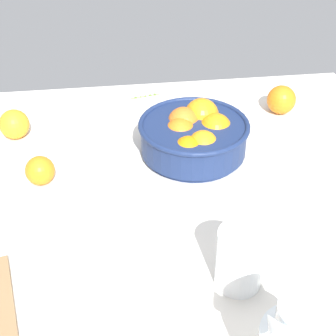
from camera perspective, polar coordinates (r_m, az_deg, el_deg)
name	(u,v)px	position (r cm, az deg, el deg)	size (l,w,h in cm)	color
ground_plane	(160,204)	(106.93, -0.94, -4.12)	(122.05, 108.32, 3.00)	silver
fruit_bowl	(194,135)	(116.70, 3.00, 3.74)	(25.66, 25.66, 11.32)	navy
juice_glass	(61,243)	(91.47, -12.11, -8.28)	(8.91, 8.91, 10.61)	white
second_glass	(239,262)	(86.79, 8.11, -10.52)	(8.12, 8.12, 11.21)	white
loose_orange_0	(40,171)	(111.99, -14.33, -0.28)	(6.42, 6.42, 6.42)	orange
loose_orange_1	(281,100)	(137.96, 12.74, 7.57)	(7.67, 7.67, 7.67)	orange
loose_orange_2	(14,124)	(129.52, -17.06, 4.77)	(7.36, 7.36, 7.36)	orange
spoon	(73,139)	(126.28, -10.77, 3.23)	(10.37, 11.51, 1.00)	silver
herb_sprig_0	(146,96)	(144.58, -2.53, 8.22)	(8.47, 2.04, 0.90)	#526D2F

